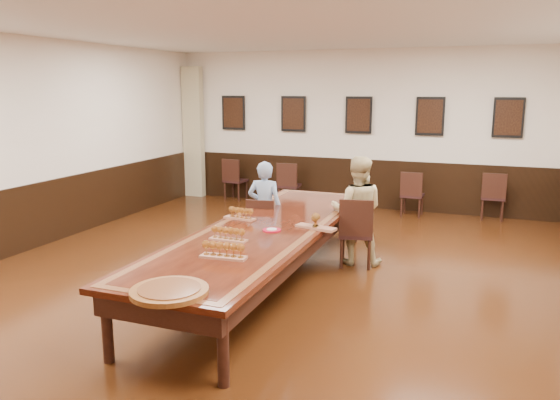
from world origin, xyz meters
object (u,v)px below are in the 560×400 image
at_px(person_man, 265,208).
at_px(carved_platter, 169,291).
at_px(chair_man, 263,227).
at_px(conference_table, 266,238).
at_px(chair_woman, 356,231).
at_px(spare_chair_b, 289,184).
at_px(person_woman, 357,210).
at_px(spare_chair_a, 235,179).
at_px(spare_chair_d, 493,196).
at_px(spare_chair_c, 412,194).

bearing_deg(person_man, carved_platter, 91.42).
height_order(chair_man, conference_table, chair_man).
distance_m(chair_woman, conference_table, 1.47).
bearing_deg(spare_chair_b, carved_platter, 97.40).
bearing_deg(conference_table, person_woman, 56.58).
distance_m(spare_chair_a, conference_table, 5.44).
bearing_deg(chair_woman, conference_table, 42.80).
bearing_deg(carved_platter, spare_chair_b, 101.82).
bearing_deg(spare_chair_d, person_man, 46.93).
xyz_separation_m(chair_woman, spare_chair_c, (0.32, 3.34, -0.05)).
distance_m(chair_man, person_woman, 1.40).
bearing_deg(person_man, spare_chair_d, -139.90).
height_order(spare_chair_a, carved_platter, spare_chair_a).
relative_size(person_woman, carved_platter, 1.85).
xyz_separation_m(spare_chair_c, person_woman, (-0.34, -3.24, 0.32)).
relative_size(spare_chair_d, person_man, 0.65).
bearing_deg(spare_chair_d, chair_woman, 62.29).
xyz_separation_m(spare_chair_a, spare_chair_c, (3.87, -0.21, -0.02)).
bearing_deg(carved_platter, spare_chair_c, 80.89).
bearing_deg(spare_chair_c, carved_platter, 82.50).
height_order(conference_table, carved_platter, carved_platter).
bearing_deg(person_woman, spare_chair_d, -128.07).
bearing_deg(spare_chair_a, spare_chair_d, -174.54).
bearing_deg(conference_table, chair_woman, 53.76).
height_order(spare_chair_c, person_woman, person_woman).
distance_m(spare_chair_a, spare_chair_c, 3.88).
bearing_deg(chair_man, carved_platter, 91.46).
xyz_separation_m(person_man, person_woman, (1.37, 0.06, 0.06)).
relative_size(chair_man, chair_woman, 0.90).
xyz_separation_m(spare_chair_a, person_woman, (3.53, -3.45, 0.30)).
height_order(spare_chair_b, person_woman, person_woman).
height_order(spare_chair_c, spare_chair_d, spare_chair_d).
relative_size(chair_man, conference_table, 0.18).
height_order(person_man, carved_platter, person_man).
bearing_deg(spare_chair_d, carved_platter, 68.79).
bearing_deg(person_woman, spare_chair_a, -55.31).
bearing_deg(chair_woman, person_woman, -90.00).
xyz_separation_m(conference_table, carved_platter, (0.09, -2.33, 0.16)).
bearing_deg(person_woman, conference_table, 45.63).
xyz_separation_m(person_man, carved_platter, (0.61, -3.55, 0.08)).
relative_size(chair_man, spare_chair_a, 0.95).
distance_m(spare_chair_d, person_man, 4.77).
relative_size(chair_woman, spare_chair_b, 1.06).
height_order(spare_chair_a, spare_chair_d, spare_chair_a).
relative_size(spare_chair_a, carved_platter, 1.12).
distance_m(spare_chair_a, person_man, 4.13).
height_order(spare_chair_c, conference_table, spare_chair_c).
bearing_deg(spare_chair_c, spare_chair_b, 0.54).
distance_m(spare_chair_c, spare_chair_d, 1.48).
distance_m(person_man, conference_table, 1.33).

